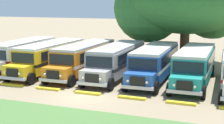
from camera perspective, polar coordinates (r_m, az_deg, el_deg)
ground_plane at (r=24.19m, az=-4.92°, el=-5.89°), size 220.00×220.00×0.00m
parked_bus_slot_0 at (r=35.12m, az=-14.87°, el=1.44°), size 3.29×10.93×2.82m
parked_bus_slot_1 at (r=32.72m, az=-10.42°, el=1.00°), size 2.74×10.85×2.82m
parked_bus_slot_2 at (r=31.53m, az=-4.75°, el=0.80°), size 2.87×10.86×2.82m
parked_bus_slot_3 at (r=30.30m, az=0.84°, el=0.45°), size 2.95×10.87×2.82m
parked_bus_slot_4 at (r=29.50m, az=7.24°, el=0.11°), size 3.02×10.88×2.82m
parked_bus_slot_5 at (r=28.85m, az=13.85°, el=-0.33°), size 2.87×10.86×2.82m
curb_wheelstop_1 at (r=28.40m, az=-16.58°, el=-3.72°), size 2.00×0.36×0.15m
curb_wheelstop_2 at (r=26.48m, az=-10.76°, el=-4.46°), size 2.00×0.36×0.15m
curb_wheelstop_3 at (r=24.87m, az=-4.09°, el=-5.26°), size 2.00×0.36×0.15m
curb_wheelstop_4 at (r=23.64m, az=3.40°, el=-6.06°), size 2.00×0.36×0.15m
curb_wheelstop_5 at (r=22.86m, az=11.58°, el=-6.82°), size 2.00×0.36×0.15m
broad_shade_tree at (r=37.73m, az=11.94°, el=9.75°), size 14.03×13.10×10.66m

